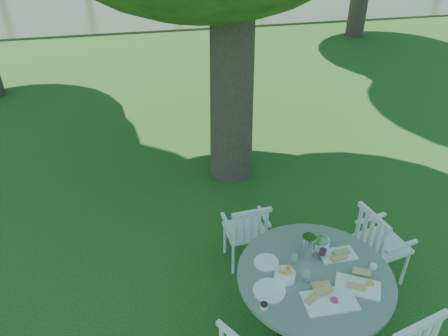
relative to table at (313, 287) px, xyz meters
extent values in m
plane|color=#10370B|center=(-0.45, 1.48, -0.62)|extent=(140.00, 140.00, 0.00)
cylinder|color=black|center=(0.00, 0.00, -0.60)|extent=(0.56, 0.56, 0.04)
cylinder|color=black|center=(0.00, 0.00, -0.23)|extent=(0.12, 0.12, 0.70)
cylinder|color=slate|center=(0.00, 0.00, 0.14)|extent=(1.34, 1.34, 0.04)
cylinder|color=silver|center=(1.19, 0.37, -0.39)|extent=(0.04, 0.04, 0.45)
cylinder|color=silver|center=(1.12, 0.76, -0.39)|extent=(0.04, 0.04, 0.45)
cylinder|color=silver|center=(0.84, 0.30, -0.39)|extent=(0.04, 0.04, 0.45)
cylinder|color=silver|center=(0.76, 0.69, -0.39)|extent=(0.04, 0.04, 0.45)
cube|color=silver|center=(0.98, 0.53, -0.15)|extent=(0.50, 0.53, 0.04)
cube|color=silver|center=(0.78, 0.49, 0.06)|extent=(0.13, 0.46, 0.46)
cylinder|color=silver|center=(-0.17, 1.24, -0.41)|extent=(0.03, 0.03, 0.41)
cylinder|color=silver|center=(-0.54, 1.21, -0.41)|extent=(0.03, 0.03, 0.41)
cylinder|color=silver|center=(-0.15, 0.91, -0.41)|extent=(0.03, 0.03, 0.41)
cylinder|color=silver|center=(-0.51, 0.88, -0.41)|extent=(0.03, 0.03, 0.41)
cube|color=silver|center=(-0.34, 1.06, -0.19)|extent=(0.45, 0.41, 0.04)
cube|color=silver|center=(-0.33, 0.88, 0.00)|extent=(0.42, 0.07, 0.42)
cube|color=white|center=(0.00, -0.30, 0.17)|extent=(0.43, 0.26, 0.02)
cube|color=white|center=(0.29, -0.20, 0.16)|extent=(0.42, 0.36, 0.01)
cube|color=white|center=(0.28, 0.18, 0.16)|extent=(0.32, 0.18, 0.01)
cylinder|color=white|center=(-0.44, -0.10, 0.16)|extent=(0.27, 0.27, 0.01)
cylinder|color=white|center=(-0.37, 0.22, 0.16)|extent=(0.22, 0.22, 0.01)
cylinder|color=white|center=(-0.27, 0.01, 0.19)|extent=(0.18, 0.18, 0.07)
cylinder|color=white|center=(0.17, 0.33, 0.19)|extent=(0.18, 0.18, 0.06)
cylinder|color=silver|center=(0.00, 0.21, 0.28)|extent=(0.12, 0.12, 0.24)
cylinder|color=white|center=(0.13, 0.17, 0.26)|extent=(0.08, 0.08, 0.21)
cylinder|color=white|center=(-0.14, 0.16, 0.21)|extent=(0.06, 0.06, 0.10)
cylinder|color=white|center=(-0.11, -0.05, 0.21)|extent=(0.06, 0.06, 0.11)
cylinder|color=white|center=(0.03, -0.32, 0.17)|extent=(0.08, 0.08, 0.03)
cylinder|color=white|center=(0.39, -0.22, 0.17)|extent=(0.07, 0.07, 0.03)
cylinder|color=white|center=(0.52, -0.03, 0.17)|extent=(0.06, 0.06, 0.03)
cylinder|color=white|center=(-0.53, -0.24, 0.17)|extent=(0.07, 0.07, 0.03)
camera|label=1|loc=(-1.29, -2.42, 2.93)|focal=35.00mm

